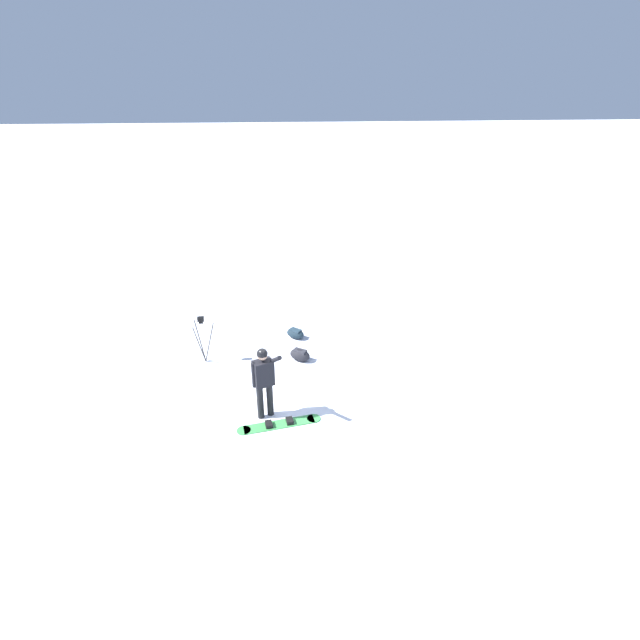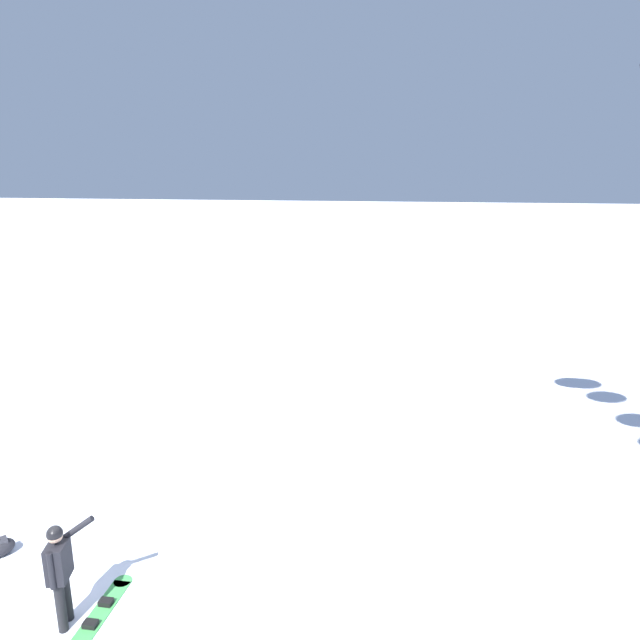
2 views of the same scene
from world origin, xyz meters
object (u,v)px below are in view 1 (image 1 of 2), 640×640
snowboard (279,424)px  gear_bag_small (300,355)px  gear_bag_large (295,333)px  snowboarder (264,377)px  camera_tripod (202,330)px

snowboard → gear_bag_small: bearing=162.1°
gear_bag_large → gear_bag_small: bearing=-2.6°
snowboarder → gear_bag_small: snowboarder is taller
camera_tripod → gear_bag_large: bearing=109.1°
camera_tripod → gear_bag_small: bearing=80.6°
snowboarder → camera_tripod: bearing=-152.1°
snowboarder → camera_tripod: 2.91m
snowboarder → camera_tripod: snowboarder is taller
gear_bag_small → camera_tripod: bearing=-99.4°
camera_tripod → gear_bag_small: camera_tripod is taller
snowboarder → camera_tripod: size_ratio=1.31×
snowboard → camera_tripod: (-2.93, -1.61, 0.89)m
gear_bag_large → camera_tripod: camera_tripod is taller
snowboarder → gear_bag_large: (-3.43, 1.12, -0.85)m
gear_bag_large → gear_bag_small: 1.26m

